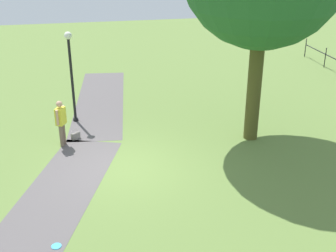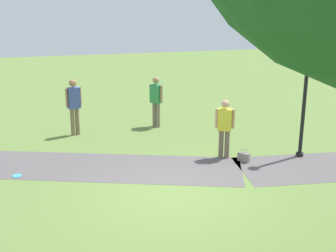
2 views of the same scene
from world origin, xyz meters
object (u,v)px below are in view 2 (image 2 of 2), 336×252
(man_near_boulder, at_px, (74,103))
(handbag_on_grass, at_px, (244,157))
(woman_with_handbag, at_px, (225,125))
(lamp_post, at_px, (306,80))
(frisbee_on_grass, at_px, (17,176))
(passerby_on_path, at_px, (156,98))

(man_near_boulder, height_order, handbag_on_grass, man_near_boulder)
(woman_with_handbag, bearing_deg, man_near_boulder, -39.29)
(lamp_post, xyz_separation_m, frisbee_on_grass, (7.41, -0.48, -2.11))
(passerby_on_path, height_order, frisbee_on_grass, passerby_on_path)
(lamp_post, height_order, frisbee_on_grass, lamp_post)
(man_near_boulder, distance_m, passerby_on_path, 2.68)
(woman_with_handbag, bearing_deg, passerby_on_path, -71.67)
(passerby_on_path, bearing_deg, frisbee_on_grass, 37.44)
(woman_with_handbag, xyz_separation_m, man_near_boulder, (3.76, -3.08, 0.11))
(passerby_on_path, relative_size, frisbee_on_grass, 7.07)
(passerby_on_path, bearing_deg, lamp_post, 130.17)
(handbag_on_grass, bearing_deg, woman_with_handbag, -45.91)
(man_near_boulder, relative_size, passerby_on_path, 1.06)
(lamp_post, relative_size, passerby_on_path, 2.04)
(lamp_post, distance_m, frisbee_on_grass, 7.72)
(woman_with_handbag, bearing_deg, lamp_post, 168.45)
(woman_with_handbag, distance_m, frisbee_on_grass, 5.43)
(woman_with_handbag, bearing_deg, frisbee_on_grass, -0.66)
(handbag_on_grass, bearing_deg, lamp_post, 179.85)
(lamp_post, xyz_separation_m, handbag_on_grass, (1.65, -0.00, -1.98))
(lamp_post, bearing_deg, woman_with_handbag, -11.55)
(woman_with_handbag, distance_m, handbag_on_grass, 0.97)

